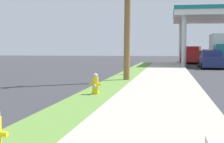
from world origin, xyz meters
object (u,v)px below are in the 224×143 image
fire_hydrant_third (126,69)px  truck_teal_at_far_bay (222,51)px  car_navy_by_far_pump (211,60)px  truck_red_at_forecourt (191,55)px  car_white_by_near_pump (213,58)px  truck_tan_on_apron (193,55)px  fire_hydrant_second (95,85)px

fire_hydrant_third → truck_teal_at_far_bay: 15.27m
car_navy_by_far_pump → truck_red_at_forecourt: 10.62m
fire_hydrant_third → car_white_by_near_pump: bearing=66.9°
fire_hydrant_third → truck_tan_on_apron: size_ratio=0.14×
truck_teal_at_far_bay → fire_hydrant_second: bearing=-108.2°
car_white_by_near_pump → truck_red_at_forecourt: bearing=120.6°
car_white_by_near_pump → truck_teal_at_far_bay: bearing=-84.0°
car_navy_by_far_pump → truck_tan_on_apron: truck_tan_on_apron is taller
truck_red_at_forecourt → truck_tan_on_apron: 3.66m
car_white_by_near_pump → car_navy_by_far_pump: 7.07m
car_navy_by_far_pump → truck_tan_on_apron: bearing=92.4°
fire_hydrant_second → fire_hydrant_third: size_ratio=1.00×
fire_hydrant_third → car_navy_by_far_pump: (6.19, 9.80, 0.28)m
car_navy_by_far_pump → truck_tan_on_apron: 14.19m
car_white_by_near_pump → car_navy_by_far_pump: bearing=-98.1°
fire_hydrant_third → car_navy_by_far_pump: bearing=57.7°
fire_hydrant_third → car_white_by_near_pump: (7.18, 16.80, 0.28)m
fire_hydrant_second → truck_red_at_forecourt: bearing=80.5°
car_navy_by_far_pump → fire_hydrant_third: bearing=-122.3°
truck_teal_at_far_bay → car_white_by_near_pump: bearing=96.0°
fire_hydrant_third → truck_tan_on_apron: (5.60, 23.98, 0.47)m
fire_hydrant_second → truck_red_at_forecourt: 30.24m
car_navy_by_far_pump → truck_red_at_forecourt: (-1.11, 10.56, 0.19)m
fire_hydrant_second → car_navy_by_far_pump: (6.10, 19.27, 0.28)m
fire_hydrant_third → truck_teal_at_far_bay: (7.56, 13.23, 1.04)m
car_white_by_near_pump → fire_hydrant_second: bearing=-105.1°
truck_red_at_forecourt → truck_tan_on_apron: same height
car_navy_by_far_pump → truck_red_at_forecourt: bearing=96.0°
car_navy_by_far_pump → fire_hydrant_second: bearing=-107.6°
fire_hydrant_second → fire_hydrant_third: (-0.09, 9.46, 0.00)m
fire_hydrant_third → truck_tan_on_apron: bearing=76.9°
truck_tan_on_apron → car_navy_by_far_pump: bearing=-87.6°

